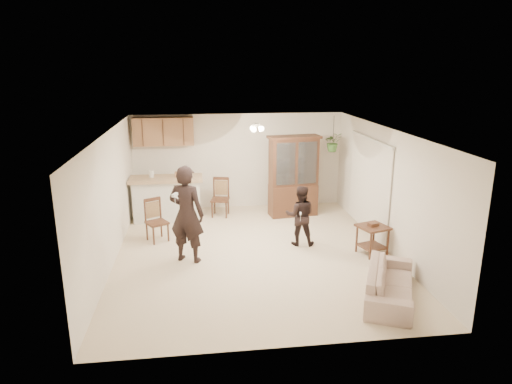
{
  "coord_description": "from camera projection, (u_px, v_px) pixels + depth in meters",
  "views": [
    {
      "loc": [
        -1.06,
        -8.57,
        3.72
      ],
      "look_at": [
        0.1,
        0.4,
        1.19
      ],
      "focal_mm": 32.0,
      "sensor_mm": 36.0,
      "label": 1
    }
  ],
  "objects": [
    {
      "name": "china_hutch",
      "position": [
        293.0,
        177.0,
        11.44
      ],
      "size": [
        1.34,
        0.65,
        2.03
      ],
      "rotation": [
        0.0,
        0.0,
        0.12
      ],
      "color": "#3C1F15",
      "rests_on": "floor"
    },
    {
      "name": "chair_hutch_right",
      "position": [
        280.0,
        198.0,
        12.22
      ],
      "size": [
        0.47,
        0.47,
        0.94
      ],
      "rotation": [
        0.0,
        0.0,
        3.29
      ],
      "color": "#3C1F15",
      "rests_on": "floor"
    },
    {
      "name": "vertical_blinds",
      "position": [
        369.0,
        186.0,
        10.21
      ],
      "size": [
        0.06,
        2.3,
        2.1
      ],
      "primitive_type": null,
      "color": "silver",
      "rests_on": "wall_right"
    },
    {
      "name": "plant_cord",
      "position": [
        334.0,
        129.0,
        11.3
      ],
      "size": [
        0.01,
        0.01,
        0.65
      ],
      "primitive_type": "cylinder",
      "color": "black",
      "rests_on": "ceiling"
    },
    {
      "name": "hanging_plant",
      "position": [
        333.0,
        142.0,
        11.39
      ],
      "size": [
        0.43,
        0.37,
        0.48
      ],
      "primitive_type": "imported",
      "color": "#2E5923",
      "rests_on": "ceiling"
    },
    {
      "name": "wall_left",
      "position": [
        110.0,
        200.0,
        8.64
      ],
      "size": [
        0.02,
        6.5,
        2.5
      ],
      "primitive_type": "cube",
      "color": "silver",
      "rests_on": "ground"
    },
    {
      "name": "child",
      "position": [
        300.0,
        214.0,
        9.61
      ],
      "size": [
        0.75,
        0.63,
        1.35
      ],
      "primitive_type": "imported",
      "rotation": [
        0.0,
        0.0,
        2.94
      ],
      "color": "black",
      "rests_on": "floor"
    },
    {
      "name": "bar_top",
      "position": [
        166.0,
        179.0,
        11.05
      ],
      "size": [
        1.75,
        0.7,
        0.08
      ],
      "primitive_type": "cube",
      "color": "tan",
      "rests_on": "breakfast_bar"
    },
    {
      "name": "chair_bar",
      "position": [
        157.0,
        229.0,
        9.92
      ],
      "size": [
        0.56,
        0.56,
        0.93
      ],
      "rotation": [
        0.0,
        0.0,
        0.52
      ],
      "color": "#3C1F15",
      "rests_on": "floor"
    },
    {
      "name": "upper_cabinets",
      "position": [
        164.0,
        131.0,
        11.45
      ],
      "size": [
        1.5,
        0.34,
        0.7
      ],
      "primitive_type": "cube",
      "color": "brown",
      "rests_on": "wall_back"
    },
    {
      "name": "chair_hutch_left",
      "position": [
        220.0,
        205.0,
        11.56
      ],
      "size": [
        0.51,
        0.51,
        0.97
      ],
      "rotation": [
        0.0,
        0.0,
        -0.22
      ],
      "color": "#3C1F15",
      "rests_on": "floor"
    },
    {
      "name": "breakfast_bar",
      "position": [
        167.0,
        200.0,
        11.2
      ],
      "size": [
        1.6,
        0.55,
        1.0
      ],
      "primitive_type": "cube",
      "color": "silver",
      "rests_on": "floor"
    },
    {
      "name": "ceiling_fixture",
      "position": [
        256.0,
        128.0,
        9.84
      ],
      "size": [
        0.36,
        0.36,
        0.2
      ],
      "primitive_type": null,
      "color": "beige",
      "rests_on": "ceiling"
    },
    {
      "name": "sofa",
      "position": [
        391.0,
        277.0,
        7.45
      ],
      "size": [
        1.45,
        2.01,
        0.73
      ],
      "primitive_type": "imported",
      "rotation": [
        0.0,
        0.0,
        1.14
      ],
      "color": "beige",
      "rests_on": "floor"
    },
    {
      "name": "adult",
      "position": [
        187.0,
        217.0,
        8.74
      ],
      "size": [
        0.78,
        0.66,
        1.8
      ],
      "primitive_type": "imported",
      "rotation": [
        0.0,
        0.0,
        2.72
      ],
      "color": "black",
      "rests_on": "floor"
    },
    {
      "name": "floor",
      "position": [
        254.0,
        253.0,
        9.31
      ],
      "size": [
        6.5,
        6.5,
        0.0
      ],
      "primitive_type": "plane",
      "color": "beige",
      "rests_on": "ground"
    },
    {
      "name": "controller_adult",
      "position": [
        175.0,
        195.0,
        8.17
      ],
      "size": [
        0.11,
        0.17,
        0.05
      ],
      "primitive_type": "cube",
      "rotation": [
        0.0,
        0.0,
        2.72
      ],
      "color": "white",
      "rests_on": "adult"
    },
    {
      "name": "controller_child",
      "position": [
        301.0,
        213.0,
        9.29
      ],
      "size": [
        0.06,
        0.12,
        0.03
      ],
      "primitive_type": "cube",
      "rotation": [
        0.0,
        0.0,
        2.94
      ],
      "color": "white",
      "rests_on": "child"
    },
    {
      "name": "wall_right",
      "position": [
        387.0,
        190.0,
        9.32
      ],
      "size": [
        0.02,
        6.5,
        2.5
      ],
      "primitive_type": "cube",
      "color": "silver",
      "rests_on": "ground"
    },
    {
      "name": "ceiling",
      "position": [
        254.0,
        131.0,
        8.64
      ],
      "size": [
        5.5,
        6.5,
        0.02
      ],
      "primitive_type": "cube",
      "color": "white",
      "rests_on": "wall_back"
    },
    {
      "name": "side_table",
      "position": [
        372.0,
        239.0,
        9.22
      ],
      "size": [
        0.69,
        0.69,
        0.66
      ],
      "rotation": [
        0.0,
        0.0,
        0.31
      ],
      "color": "#3C1F15",
      "rests_on": "floor"
    },
    {
      "name": "wall_back",
      "position": [
        239.0,
        161.0,
        12.08
      ],
      "size": [
        5.5,
        0.02,
        2.5
      ],
      "primitive_type": "cube",
      "color": "silver",
      "rests_on": "ground"
    },
    {
      "name": "wall_front",
      "position": [
        285.0,
        263.0,
        5.87
      ],
      "size": [
        5.5,
        0.02,
        2.5
      ],
      "primitive_type": "cube",
      "color": "silver",
      "rests_on": "ground"
    }
  ]
}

